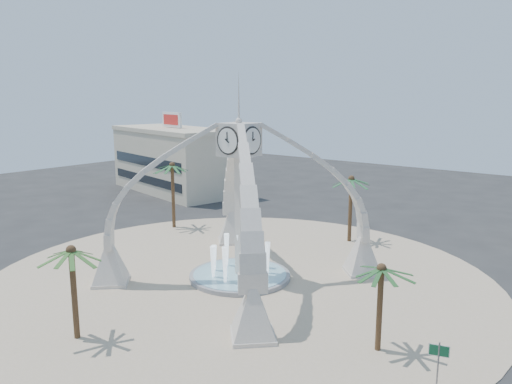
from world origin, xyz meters
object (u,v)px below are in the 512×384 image
Objects in this scene: clock_tower at (239,199)px; palm_west at (172,166)px; fountain at (240,275)px; palm_south at (71,252)px; palm_east at (382,269)px; street_sign at (439,357)px; palm_north at (351,180)px.

palm_west is at bearing 155.12° from clock_tower.
clock_tower is 17.44m from palm_west.
palm_south is at bearing -94.73° from fountain.
fountain is 18.63m from palm_west.
palm_east reaches higher than fountain.
palm_south is at bearing -145.99° from palm_east.
fountain is 18.60m from street_sign.
palm_east is (13.57, -3.78, -1.63)m from clock_tower.
palm_north is (17.68, 7.28, -0.59)m from palm_west.
clock_tower is 19.10m from street_sign.
street_sign is (33.42, -13.14, -4.94)m from palm_west.
palm_west is at bearing 159.28° from palm_east.
street_sign is at bearing -21.46° from palm_west.
palm_east is at bearing 34.01° from palm_south.
palm_north reaches higher than fountain.
palm_east is at bearing -15.56° from fountain.
palm_south is at bearing -94.73° from clock_tower.
clock_tower is 14.17m from palm_east.
palm_east is at bearing 135.57° from street_sign.
palm_west reaches higher than palm_south.
palm_west reaches higher than fountain.
fountain is 1.29× the size of palm_south.
palm_west is at bearing 124.93° from palm_south.
clock_tower reaches higher than palm_east.
palm_south is at bearing -55.07° from palm_west.
clock_tower reaches higher than palm_south.
palm_west is 1.09× the size of palm_north.
clock_tower is 2.33× the size of palm_west.
clock_tower is at bearing -24.88° from palm_west.
fountain is at bearing -24.88° from palm_west.
street_sign is (15.74, -20.42, -4.35)m from palm_north.
street_sign is (17.60, -5.80, -4.59)m from clock_tower.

